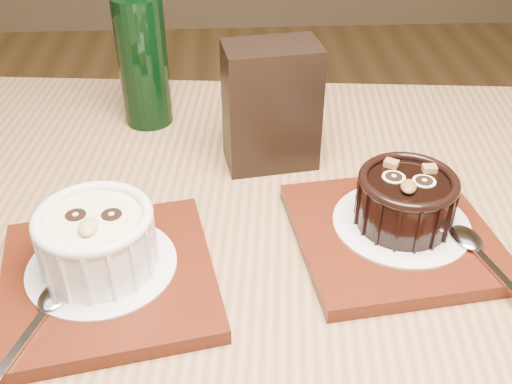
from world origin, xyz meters
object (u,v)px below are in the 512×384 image
ramekin_white (96,238)px  table (265,342)px  tray_right (393,235)px  ramekin_dark (406,198)px  green_bottle (143,56)px  tray_left (109,279)px  condiment_stand (271,107)px

ramekin_white → table: bearing=0.8°
ramekin_white → tray_right: bearing=10.0°
table → ramekin_white: (-0.14, 0.00, 0.14)m
ramekin_white → ramekin_dark: (0.28, 0.04, -0.00)m
ramekin_white → ramekin_dark: ramekin_white is taller
ramekin_dark → green_bottle: green_bottle is taller
ramekin_dark → tray_left: bearing=-151.4°
ramekin_white → condiment_stand: (0.16, 0.19, 0.02)m
condiment_stand → green_bottle: green_bottle is taller
tray_left → condiment_stand: condiment_stand is taller
table → ramekin_white: bearing=178.7°
ramekin_dark → green_bottle: (-0.26, 0.25, 0.04)m
table → condiment_stand: condiment_stand is taller
tray_left → green_bottle: size_ratio=0.80×
ramekin_white → ramekin_dark: size_ratio=1.09×
table → green_bottle: 0.37m
tray_right → condiment_stand: (-0.11, 0.15, 0.06)m
ramekin_dark → table: bearing=-142.7°
table → condiment_stand: bearing=84.5°
tray_left → green_bottle: (0.01, 0.30, 0.08)m
tray_right → condiment_stand: bearing=125.4°
tray_left → ramekin_dark: ramekin_dark is taller
green_bottle → condiment_stand: bearing=-35.6°
condiment_stand → tray_left: bearing=-128.7°
tray_left → green_bottle: 0.31m
table → tray_left: bearing=-177.8°
ramekin_white → condiment_stand: condiment_stand is taller
ramekin_dark → condiment_stand: condiment_stand is taller
tray_left → ramekin_white: (-0.01, 0.01, 0.04)m
tray_right → condiment_stand: 0.19m
green_bottle → tray_right: bearing=-45.1°
tray_left → ramekin_dark: size_ratio=1.96×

